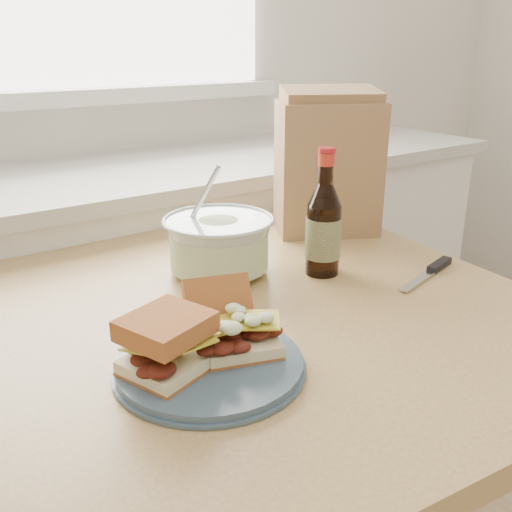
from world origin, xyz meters
TOP-DOWN VIEW (x-y plane):
  - wall_back at (0.00, 2.00)m, footprint 4.00×0.02m
  - cabinet_run at (-0.00, 1.70)m, footprint 2.50×0.64m
  - dining_table at (-0.15, 0.89)m, footprint 1.10×1.10m
  - plate at (-0.33, 0.75)m, footprint 0.27×0.27m
  - sandwich_left at (-0.39, 0.76)m, footprint 0.14×0.13m
  - sandwich_right at (-0.27, 0.78)m, footprint 0.14×0.18m
  - coleslaw_bowl at (-0.12, 1.06)m, footprint 0.23×0.23m
  - beer_bottle at (0.05, 0.94)m, footprint 0.07×0.07m
  - knife at (0.25, 0.81)m, footprint 0.21×0.07m
  - paper_bag at (0.25, 1.15)m, footprint 0.29×0.25m

SIDE VIEW (x-z plane):
  - cabinet_run at x=0.00m, z-range 0.00..0.94m
  - dining_table at x=-0.15m, z-range 0.30..1.14m
  - knife at x=0.25m, z-range 0.84..0.85m
  - plate at x=-0.33m, z-range 0.84..0.86m
  - sandwich_right at x=-0.27m, z-range 0.84..0.94m
  - coleslaw_bowl at x=-0.12m, z-range 0.79..1.01m
  - sandwich_left at x=-0.39m, z-range 0.86..0.94m
  - beer_bottle at x=0.05m, z-range 0.81..1.07m
  - paper_bag at x=0.25m, z-range 0.84..1.16m
  - wall_back at x=0.00m, z-range 0.00..2.70m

